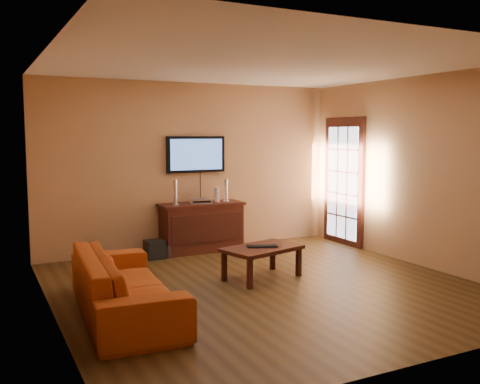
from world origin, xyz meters
TOP-DOWN VIEW (x-y plane):
  - ground_plane at (0.00, 0.00)m, footprint 5.00×5.00m
  - room_walls at (0.00, 0.62)m, footprint 5.00×5.00m
  - french_door at (2.46, 1.70)m, footprint 0.07×1.02m
  - media_console at (0.06, 2.23)m, footprint 1.36×0.52m
  - television at (0.06, 2.45)m, footprint 0.99×0.08m
  - coffee_table at (0.13, 0.37)m, footprint 1.13×0.85m
  - sofa at (-1.82, -0.21)m, footprint 0.81×2.27m
  - speaker_left at (-0.39, 2.21)m, footprint 0.11×0.11m
  - speaker_right at (0.50, 2.25)m, footprint 0.10×0.10m
  - av_receiver at (0.05, 2.22)m, footprint 0.38×0.31m
  - game_console at (0.35, 2.27)m, footprint 0.07×0.18m
  - subwoofer at (-0.78, 2.09)m, footprint 0.29×0.29m
  - bottle at (-0.59, 1.98)m, footprint 0.07×0.07m
  - keyboard at (0.13, 0.36)m, footprint 0.42×0.27m

SIDE VIEW (x-z plane):
  - ground_plane at x=0.00m, z-range 0.00..0.00m
  - bottle at x=-0.59m, z-range -0.01..0.19m
  - subwoofer at x=-0.78m, z-range 0.00..0.28m
  - coffee_table at x=0.13m, z-range 0.15..0.57m
  - media_console at x=0.06m, z-range 0.00..0.78m
  - keyboard at x=0.13m, z-range 0.42..0.44m
  - sofa at x=-1.82m, z-range 0.00..0.87m
  - av_receiver at x=0.05m, z-range 0.78..0.86m
  - game_console at x=0.35m, z-range 0.78..1.02m
  - speaker_right at x=0.50m, z-range 0.77..1.13m
  - speaker_left at x=-0.39m, z-range 0.77..1.16m
  - french_door at x=2.46m, z-range -0.06..2.16m
  - television at x=0.06m, z-range 1.26..1.84m
  - room_walls at x=0.00m, z-range -0.81..4.19m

